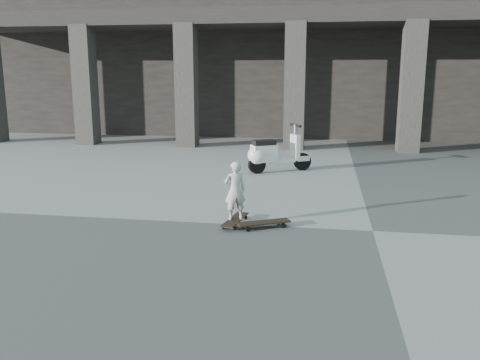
% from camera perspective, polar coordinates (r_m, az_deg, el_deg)
% --- Properties ---
extents(ground, '(90.00, 90.00, 0.00)m').
position_cam_1_polar(ground, '(8.44, 14.69, -5.57)').
color(ground, '#4B4B49').
rests_on(ground, ground).
extents(colonnade, '(28.00, 8.82, 6.00)m').
position_cam_1_polar(colonnade, '(21.80, 11.91, 13.33)').
color(colonnade, black).
rests_on(colonnade, ground).
extents(longboard, '(0.33, 0.92, 0.09)m').
position_cam_1_polar(longboard, '(8.50, -0.55, -4.52)').
color(longboard, black).
rests_on(longboard, ground).
extents(skateboard_spare, '(0.88, 0.61, 0.10)m').
position_cam_1_polar(skateboard_spare, '(8.31, 2.69, -4.86)').
color(skateboard_spare, black).
rests_on(skateboard_spare, ground).
extents(child, '(0.42, 0.36, 0.98)m').
position_cam_1_polar(child, '(8.37, -0.56, -1.20)').
color(child, beige).
rests_on(child, longboard).
extents(scooter, '(1.55, 1.01, 1.20)m').
position_cam_1_polar(scooter, '(12.71, 3.31, 2.94)').
color(scooter, black).
rests_on(scooter, ground).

